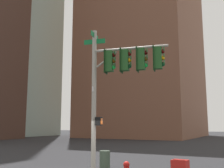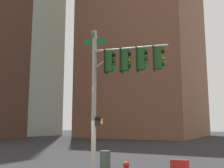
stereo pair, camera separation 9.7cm
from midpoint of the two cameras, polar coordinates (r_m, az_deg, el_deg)
The scene contains 3 objects.
signal_pole_assembly at distance 12.67m, azimuth 1.80°, elevation 2.30°, with size 1.35×4.03×6.93m.
litter_bin at distance 14.85m, azimuth -1.27°, elevation -15.78°, with size 0.56×0.56×0.95m, color #384738.
building_brick_nearside at distance 61.70m, azimuth 7.39°, elevation 11.20°, with size 25.71×20.95×46.64m, color brown.
Camera 2 is at (-10.36, -6.81, 2.28)m, focal length 43.11 mm.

